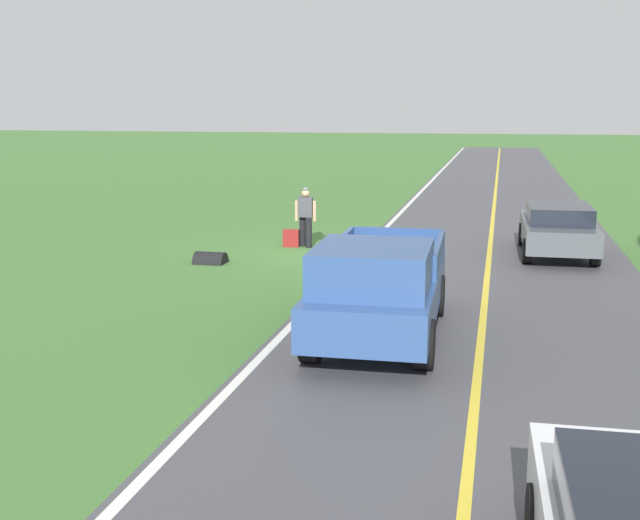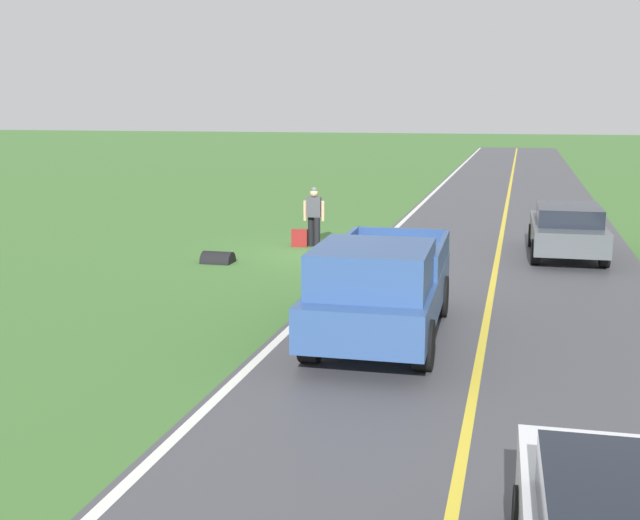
{
  "view_description": "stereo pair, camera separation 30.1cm",
  "coord_description": "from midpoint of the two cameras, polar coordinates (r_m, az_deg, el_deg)",
  "views": [
    {
      "loc": [
        -4.63,
        21.37,
        4.03
      ],
      "look_at": [
        -1.83,
        9.08,
        1.58
      ],
      "focal_mm": 44.61,
      "sensor_mm": 36.0,
      "label": 1
    },
    {
      "loc": [
        -4.92,
        21.3,
        4.03
      ],
      "look_at": [
        -1.83,
        9.08,
        1.58
      ],
      "focal_mm": 44.61,
      "sensor_mm": 36.0,
      "label": 2
    }
  ],
  "objects": [
    {
      "name": "pickup_truck_passing",
      "position": [
        13.79,
        4.96,
        -1.9
      ],
      "size": [
        2.2,
        5.45,
        1.82
      ],
      "color": "#2D4C84",
      "rests_on": "ground"
    },
    {
      "name": "lane_edge_line",
      "position": [
        22.05,
        3.91,
        0.44
      ],
      "size": [
        0.16,
        117.6,
        0.0
      ],
      "primitive_type": "cube",
      "color": "silver",
      "rests_on": "ground"
    },
    {
      "name": "drainage_culvert",
      "position": [
        20.94,
        -6.93,
        -0.19
      ],
      "size": [
        0.8,
        0.6,
        0.6
      ],
      "primitive_type": "cylinder",
      "rotation": [
        0.0,
        1.57,
        0.0
      ],
      "color": "black",
      "rests_on": "ground"
    },
    {
      "name": "suitcase_carried",
      "position": [
        23.12,
        -1.1,
        1.58
      ],
      "size": [
        0.48,
        0.24,
        0.51
      ],
      "primitive_type": "cube",
      "rotation": [
        0.0,
        0.0,
        1.66
      ],
      "color": "maroon",
      "rests_on": "ground"
    },
    {
      "name": "sedan_near_oncoming",
      "position": [
        22.62,
        17.68,
        2.13
      ],
      "size": [
        1.99,
        4.43,
        1.41
      ],
      "color": "#4C5156",
      "rests_on": "ground"
    },
    {
      "name": "road_surface",
      "position": [
        21.72,
        12.98,
        0.01
      ],
      "size": [
        7.32,
        120.0,
        0.0
      ],
      "primitive_type": "cube",
      "color": "#47474C",
      "rests_on": "ground"
    },
    {
      "name": "lane_centre_line",
      "position": [
        21.72,
        12.98,
        0.02
      ],
      "size": [
        0.14,
        117.6,
        0.0
      ],
      "primitive_type": "cube",
      "color": "gold",
      "rests_on": "ground"
    },
    {
      "name": "ground_plane",
      "position": [
        22.23,
        1.55,
        0.53
      ],
      "size": [
        200.0,
        200.0,
        0.0
      ],
      "primitive_type": "plane",
      "color": "#427033"
    },
    {
      "name": "hitchhiker_walking",
      "position": [
        23.03,
        -0.04,
        3.37
      ],
      "size": [
        0.62,
        0.51,
        1.75
      ],
      "color": "black",
      "rests_on": "ground"
    }
  ]
}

